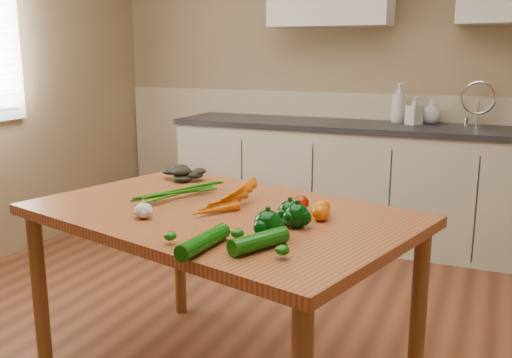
{
  "coord_description": "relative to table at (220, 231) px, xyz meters",
  "views": [
    {
      "loc": [
        1.13,
        -1.97,
        1.41
      ],
      "look_at": [
        0.19,
        0.24,
        0.88
      ],
      "focal_mm": 40.0,
      "sensor_mm": 36.0,
      "label": 1
    }
  ],
  "objects": [
    {
      "name": "tomato_c",
      "position": [
        0.41,
        0.01,
        0.12
      ],
      "size": [
        0.07,
        0.07,
        0.06
      ],
      "primitive_type": "ellipsoid",
      "color": "#D35605",
      "rests_on": "table"
    },
    {
      "name": "garlic_bulb",
      "position": [
        -0.21,
        -0.22,
        0.12
      ],
      "size": [
        0.07,
        0.07,
        0.06
      ],
      "primitive_type": "ellipsoid",
      "color": "beige",
      "rests_on": "table"
    },
    {
      "name": "leafy_greens",
      "position": [
        -0.41,
        0.41,
        0.14
      ],
      "size": [
        0.21,
        0.19,
        0.11
      ],
      "primitive_type": null,
      "color": "black",
      "rests_on": "table"
    },
    {
      "name": "soap_bottle_b",
      "position": [
        0.43,
        2.28,
        0.29
      ],
      "size": [
        0.13,
        0.13,
        0.21
      ],
      "primitive_type": "imported",
      "rotation": [
        0.0,
        0.0,
        0.95
      ],
      "color": "silver",
      "rests_on": "counter_run"
    },
    {
      "name": "carrot_bunch",
      "position": [
        -0.06,
        0.07,
        0.13
      ],
      "size": [
        0.32,
        0.28,
        0.07
      ],
      "primitive_type": null,
      "rotation": [
        0.0,
        0.0,
        -0.27
      ],
      "color": "#C65804",
      "rests_on": "table"
    },
    {
      "name": "pepper_b",
      "position": [
        0.36,
        -0.1,
        0.13
      ],
      "size": [
        0.09,
        0.09,
        0.09
      ],
      "primitive_type": "sphere",
      "color": "#023107",
      "rests_on": "table"
    },
    {
      "name": "zucchini_a",
      "position": [
        0.33,
        -0.37,
        0.12
      ],
      "size": [
        0.15,
        0.22,
        0.06
      ],
      "primitive_type": "cylinder",
      "rotation": [
        1.57,
        0.0,
        -0.46
      ],
      "color": "#094A08",
      "rests_on": "table"
    },
    {
      "name": "table",
      "position": [
        0.0,
        0.0,
        0.0
      ],
      "size": [
        1.69,
        1.32,
        0.8
      ],
      "rotation": [
        0.0,
        0.0,
        -0.27
      ],
      "color": "#A75830",
      "rests_on": "ground"
    },
    {
      "name": "pepper_a",
      "position": [
        0.32,
        -0.07,
        0.13
      ],
      "size": [
        0.09,
        0.09,
        0.09
      ],
      "primitive_type": "sphere",
      "color": "#023107",
      "rests_on": "table"
    },
    {
      "name": "soap_bottle_c",
      "position": [
        0.53,
        2.38,
        0.28
      ],
      "size": [
        0.2,
        0.2,
        0.18
      ],
      "primitive_type": "imported",
      "rotation": [
        0.0,
        0.0,
        3.88
      ],
      "color": "silver",
      "rests_on": "counter_run"
    },
    {
      "name": "room",
      "position": [
        -0.14,
        0.19,
        0.54
      ],
      "size": [
        4.04,
        5.04,
        2.64
      ],
      "color": "brown",
      "rests_on": "ground"
    },
    {
      "name": "counter_run",
      "position": [
        0.08,
        2.2,
        -0.25
      ],
      "size": [
        2.84,
        0.64,
        1.14
      ],
      "color": "#B6AF98",
      "rests_on": "ground"
    },
    {
      "name": "tomato_b",
      "position": [
        0.4,
        0.08,
        0.12
      ],
      "size": [
        0.07,
        0.07,
        0.06
      ],
      "primitive_type": "ellipsoid",
      "color": "#D35605",
      "rests_on": "table"
    },
    {
      "name": "tomato_a",
      "position": [
        0.3,
        0.13,
        0.12
      ],
      "size": [
        0.07,
        0.07,
        0.06
      ],
      "primitive_type": "ellipsoid",
      "color": "#921202",
      "rests_on": "table"
    },
    {
      "name": "zucchini_b",
      "position": [
        0.16,
        -0.44,
        0.12
      ],
      "size": [
        0.07,
        0.26,
        0.05
      ],
      "primitive_type": "cylinder",
      "rotation": [
        1.57,
        0.0,
        -0.06
      ],
      "color": "#094A08",
      "rests_on": "table"
    },
    {
      "name": "pepper_c",
      "position": [
        0.31,
        -0.25,
        0.14
      ],
      "size": [
        0.1,
        0.1,
        0.1
      ],
      "primitive_type": "sphere",
      "color": "#023107",
      "rests_on": "table"
    },
    {
      "name": "soap_bottle_a",
      "position": [
        0.29,
        2.37,
        0.34
      ],
      "size": [
        0.16,
        0.16,
        0.29
      ],
      "primitive_type": "imported",
      "rotation": [
        0.0,
        0.0,
        0.82
      ],
      "color": "silver",
      "rests_on": "counter_run"
    }
  ]
}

